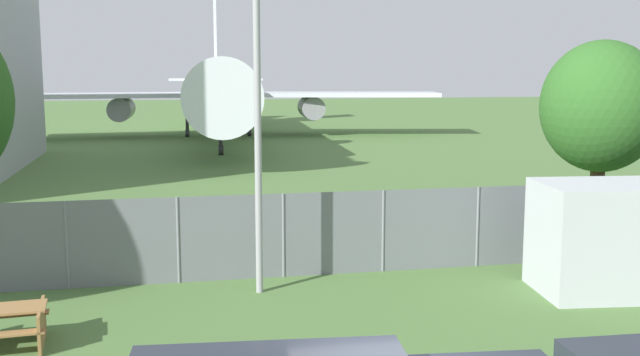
% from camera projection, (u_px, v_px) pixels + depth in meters
% --- Properties ---
extents(perimeter_fence, '(56.07, 0.07, 2.09)m').
position_uv_depth(perimeter_fence, '(283.00, 235.00, 18.37)').
color(perimeter_fence, slate).
rests_on(perimeter_fence, ground).
extents(airplane, '(34.24, 42.13, 11.53)m').
position_uv_depth(airplane, '(218.00, 88.00, 55.28)').
color(airplane, white).
rests_on(airplane, ground).
extents(portable_cabin, '(4.77, 2.72, 2.54)m').
position_uv_depth(portable_cabin, '(638.00, 238.00, 17.13)').
color(portable_cabin, silver).
rests_on(portable_cabin, ground).
extents(tree_left_of_cabin, '(3.74, 3.74, 6.00)m').
position_uv_depth(tree_left_of_cabin, '(601.00, 107.00, 23.30)').
color(tree_left_of_cabin, '#4C3823').
rests_on(tree_left_of_cabin, ground).
extents(light_mast, '(0.44, 0.44, 7.70)m').
position_uv_depth(light_mast, '(257.00, 87.00, 16.57)').
color(light_mast, '#99999E').
rests_on(light_mast, ground).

